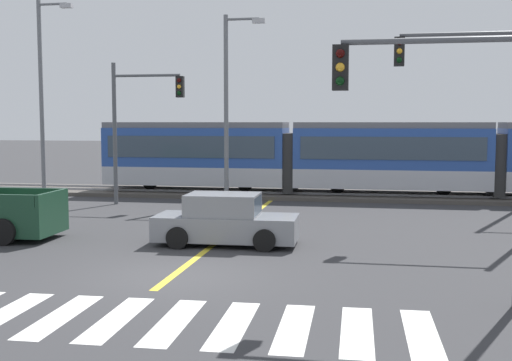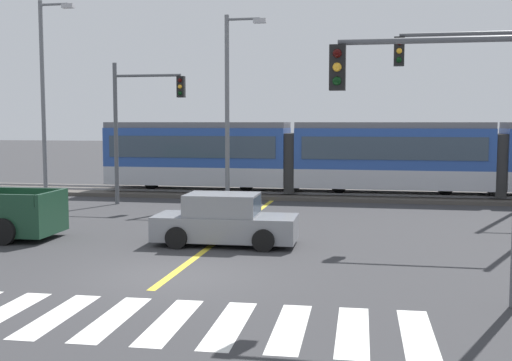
{
  "view_description": "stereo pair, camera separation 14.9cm",
  "coord_description": "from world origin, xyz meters",
  "px_view_note": "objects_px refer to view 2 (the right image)",
  "views": [
    {
      "loc": [
        4.63,
        -14.29,
        3.64
      ],
      "look_at": [
        0.62,
        7.5,
        1.6
      ],
      "focal_mm": 45.0,
      "sensor_mm": 36.0,
      "label": 1
    },
    {
      "loc": [
        4.78,
        -14.26,
        3.64
      ],
      "look_at": [
        0.62,
        7.5,
        1.6
      ],
      "focal_mm": 45.0,
      "sensor_mm": 36.0,
      "label": 2
    }
  ],
  "objects_px": {
    "street_lamp_west": "(45,89)",
    "traffic_light_far_left": "(138,113)",
    "light_rail_tram": "(392,155)",
    "traffic_light_near_right": "(450,117)",
    "traffic_light_mid_right": "(486,95)",
    "street_lamp_centre": "(231,98)",
    "sedan_crossing": "(225,221)"
  },
  "relations": [
    {
      "from": "traffic_light_mid_right",
      "to": "street_lamp_centre",
      "type": "height_order",
      "value": "street_lamp_centre"
    },
    {
      "from": "traffic_light_far_left",
      "to": "light_rail_tram",
      "type": "bearing_deg",
      "value": 21.95
    },
    {
      "from": "sedan_crossing",
      "to": "traffic_light_far_left",
      "type": "relative_size",
      "value": 0.69
    },
    {
      "from": "traffic_light_far_left",
      "to": "traffic_light_mid_right",
      "type": "height_order",
      "value": "traffic_light_mid_right"
    },
    {
      "from": "traffic_light_near_right",
      "to": "street_lamp_west",
      "type": "relative_size",
      "value": 0.6
    },
    {
      "from": "sedan_crossing",
      "to": "street_lamp_west",
      "type": "distance_m",
      "value": 15.69
    },
    {
      "from": "traffic_light_far_left",
      "to": "traffic_light_mid_right",
      "type": "relative_size",
      "value": 0.93
    },
    {
      "from": "traffic_light_far_left",
      "to": "traffic_light_mid_right",
      "type": "xyz_separation_m",
      "value": [
        13.51,
        -5.72,
        0.47
      ]
    },
    {
      "from": "traffic_light_mid_right",
      "to": "street_lamp_west",
      "type": "xyz_separation_m",
      "value": [
        -18.84,
        7.5,
        0.73
      ]
    },
    {
      "from": "light_rail_tram",
      "to": "traffic_light_near_right",
      "type": "height_order",
      "value": "traffic_light_near_right"
    },
    {
      "from": "street_lamp_centre",
      "to": "traffic_light_far_left",
      "type": "bearing_deg",
      "value": -159.16
    },
    {
      "from": "traffic_light_mid_right",
      "to": "street_lamp_west",
      "type": "distance_m",
      "value": 20.29
    },
    {
      "from": "traffic_light_far_left",
      "to": "street_lamp_west",
      "type": "distance_m",
      "value": 5.75
    },
    {
      "from": "light_rail_tram",
      "to": "traffic_light_near_right",
      "type": "distance_m",
      "value": 17.99
    },
    {
      "from": "light_rail_tram",
      "to": "traffic_light_far_left",
      "type": "height_order",
      "value": "traffic_light_far_left"
    },
    {
      "from": "traffic_light_mid_right",
      "to": "traffic_light_near_right",
      "type": "relative_size",
      "value": 1.19
    },
    {
      "from": "traffic_light_far_left",
      "to": "street_lamp_west",
      "type": "height_order",
      "value": "street_lamp_west"
    },
    {
      "from": "traffic_light_mid_right",
      "to": "street_lamp_centre",
      "type": "relative_size",
      "value": 0.8
    },
    {
      "from": "sedan_crossing",
      "to": "street_lamp_centre",
      "type": "distance_m",
      "value": 10.69
    },
    {
      "from": "traffic_light_mid_right",
      "to": "street_lamp_west",
      "type": "bearing_deg",
      "value": 158.28
    },
    {
      "from": "traffic_light_mid_right",
      "to": "sedan_crossing",
      "type": "bearing_deg",
      "value": -161.64
    },
    {
      "from": "light_rail_tram",
      "to": "sedan_crossing",
      "type": "height_order",
      "value": "light_rail_tram"
    },
    {
      "from": "sedan_crossing",
      "to": "street_lamp_west",
      "type": "relative_size",
      "value": 0.46
    },
    {
      "from": "light_rail_tram",
      "to": "sedan_crossing",
      "type": "distance_m",
      "value": 13.7
    },
    {
      "from": "light_rail_tram",
      "to": "traffic_light_far_left",
      "type": "relative_size",
      "value": 4.53
    },
    {
      "from": "light_rail_tram",
      "to": "traffic_light_mid_right",
      "type": "bearing_deg",
      "value": -75.65
    },
    {
      "from": "light_rail_tram",
      "to": "street_lamp_centre",
      "type": "relative_size",
      "value": 3.37
    },
    {
      "from": "light_rail_tram",
      "to": "street_lamp_west",
      "type": "xyz_separation_m",
      "value": [
        -16.25,
        -2.62,
        3.15
      ]
    },
    {
      "from": "traffic_light_near_right",
      "to": "traffic_light_far_left",
      "type": "bearing_deg",
      "value": 130.79
    },
    {
      "from": "sedan_crossing",
      "to": "traffic_light_near_right",
      "type": "xyz_separation_m",
      "value": [
        5.79,
        -5.24,
        3.04
      ]
    },
    {
      "from": "traffic_light_far_left",
      "to": "traffic_light_mid_right",
      "type": "bearing_deg",
      "value": -22.94
    },
    {
      "from": "street_lamp_west",
      "to": "traffic_light_far_left",
      "type": "bearing_deg",
      "value": -18.51
    }
  ]
}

